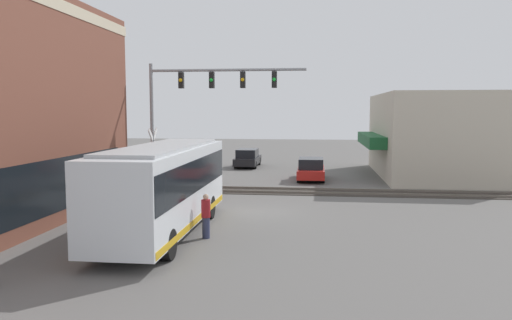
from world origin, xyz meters
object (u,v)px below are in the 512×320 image
object	(u,v)px
crossing_signal	(153,156)
pedestrian_at_crossing	(163,181)
pedestrian_near_bus	(206,216)
parked_car_red	(311,170)
parked_car_black	(248,159)
city_bus	(164,185)

from	to	relation	value
crossing_signal	pedestrian_at_crossing	bearing A→B (deg)	-97.47
crossing_signal	pedestrian_near_bus	xyz separation A→B (m)	(-8.18, -4.72, -1.45)
crossing_signal	parked_car_red	xyz separation A→B (m)	(7.99, -8.41, -1.59)
parked_car_black	pedestrian_at_crossing	size ratio (longest dim) A/B	2.67
parked_car_red	pedestrian_near_bus	size ratio (longest dim) A/B	2.70
pedestrian_at_crossing	city_bus	bearing A→B (deg)	-162.24
city_bus	pedestrian_at_crossing	world-z (taller)	city_bus
parked_car_red	parked_car_black	distance (m)	9.25
crossing_signal	pedestrian_near_bus	distance (m)	9.55
pedestrian_at_crossing	parked_car_black	bearing A→B (deg)	-8.91
pedestrian_near_bus	pedestrian_at_crossing	xyz separation A→B (m)	(8.10, 4.16, 0.08)
pedestrian_near_bus	city_bus	bearing A→B (deg)	74.45
crossing_signal	parked_car_black	xyz separation A→B (m)	(15.51, -3.01, -1.59)
city_bus	parked_car_red	world-z (taller)	city_bus
city_bus	pedestrian_near_bus	xyz separation A→B (m)	(-0.48, -1.72, -1.03)
parked_car_red	parked_car_black	world-z (taller)	parked_car_black
pedestrian_near_bus	pedestrian_at_crossing	world-z (taller)	pedestrian_at_crossing
parked_car_black	pedestrian_near_bus	bearing A→B (deg)	-175.85
city_bus	parked_car_black	xyz separation A→B (m)	(23.21, -0.00, -1.17)
city_bus	crossing_signal	xyz separation A→B (m)	(7.70, 3.01, 0.42)
city_bus	crossing_signal	world-z (taller)	crossing_signal
parked_car_black	pedestrian_at_crossing	bearing A→B (deg)	171.09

